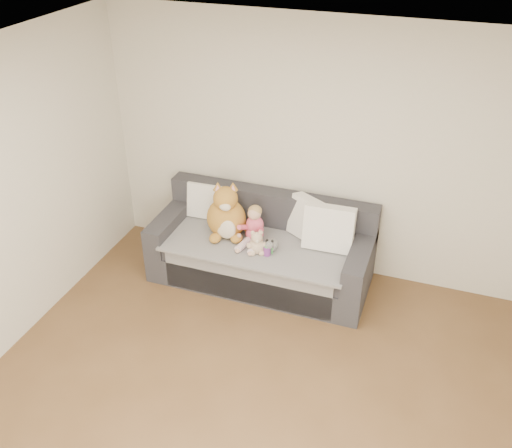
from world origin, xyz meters
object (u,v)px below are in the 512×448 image
(plush_cat, at_px, (226,216))
(toddler, at_px, (254,227))
(sofa, at_px, (262,251))
(sippy_cup, at_px, (267,249))
(teddy_bear, at_px, (257,244))

(plush_cat, bearing_deg, toddler, -23.46)
(sofa, height_order, plush_cat, plush_cat)
(sofa, xyz_separation_m, sippy_cup, (0.14, -0.27, 0.23))
(plush_cat, distance_m, teddy_bear, 0.46)
(sofa, bearing_deg, toddler, -128.19)
(toddler, bearing_deg, sippy_cup, -40.56)
(plush_cat, height_order, teddy_bear, plush_cat)
(teddy_bear, bearing_deg, sippy_cup, -23.58)
(sofa, distance_m, toddler, 0.34)
(toddler, distance_m, plush_cat, 0.30)
(toddler, relative_size, sippy_cup, 3.12)
(sofa, relative_size, plush_cat, 3.57)
(sofa, bearing_deg, teddy_bear, -82.49)
(sofa, bearing_deg, sippy_cup, -62.49)
(plush_cat, relative_size, sippy_cup, 4.86)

